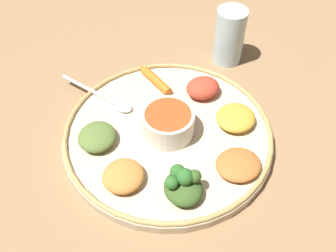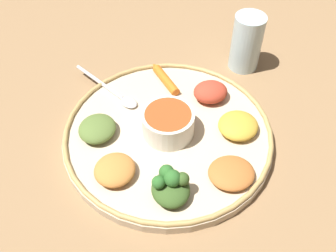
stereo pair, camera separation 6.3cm
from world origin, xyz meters
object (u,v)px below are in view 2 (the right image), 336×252
at_px(center_bowl, 168,122).
at_px(carrot_near_spoon, 164,78).
at_px(spoon, 115,93).
at_px(drinking_glass, 246,46).
at_px(greens_pile, 171,186).

xyz_separation_m(center_bowl, carrot_near_spoon, (0.08, -0.10, -0.02)).
xyz_separation_m(spoon, carrot_near_spoon, (-0.06, -0.08, 0.00)).
distance_m(center_bowl, drinking_glass, 0.25).
height_order(greens_pile, drinking_glass, drinking_glass).
distance_m(center_bowl, greens_pile, 0.12).
bearing_deg(spoon, greens_pile, 150.23).
bearing_deg(greens_pile, drinking_glass, -80.85).
distance_m(spoon, greens_pile, 0.23).
height_order(center_bowl, spoon, center_bowl).
height_order(spoon, greens_pile, greens_pile).
bearing_deg(drinking_glass, spoon, 56.94).
bearing_deg(center_bowl, drinking_glass, -93.55).
bearing_deg(greens_pile, spoon, -29.77).
height_order(carrot_near_spoon, drinking_glass, drinking_glass).
relative_size(center_bowl, spoon, 0.53).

